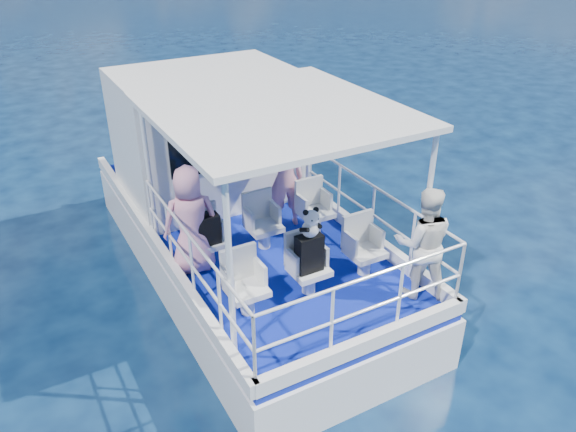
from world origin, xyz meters
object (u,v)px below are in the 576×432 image
(passenger_stbd_aft, at_px, (423,243))
(panda, at_px, (311,223))
(passenger_port_fwd, at_px, (191,220))
(backpack_center, at_px, (309,253))

(passenger_stbd_aft, height_order, panda, passenger_stbd_aft)
(passenger_port_fwd, height_order, panda, passenger_port_fwd)
(passenger_stbd_aft, bearing_deg, panda, 4.61)
(passenger_port_fwd, relative_size, passenger_stbd_aft, 1.02)
(passenger_stbd_aft, distance_m, panda, 1.47)
(passenger_port_fwd, distance_m, passenger_stbd_aft, 3.09)
(passenger_stbd_aft, relative_size, panda, 3.97)
(passenger_port_fwd, xyz_separation_m, panda, (1.10, -1.31, 0.31))
(passenger_port_fwd, bearing_deg, backpack_center, 142.31)
(passenger_stbd_aft, xyz_separation_m, backpack_center, (-1.28, 0.67, -0.13))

